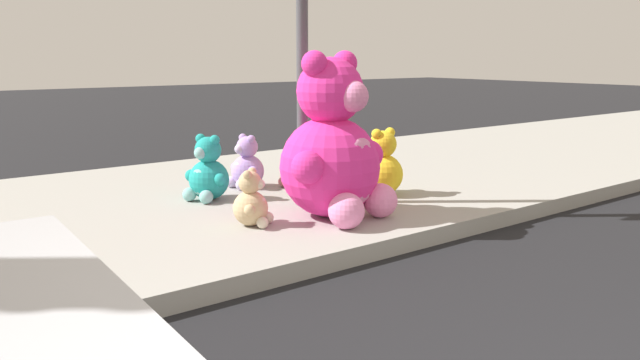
# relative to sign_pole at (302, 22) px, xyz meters

# --- Properties ---
(sidewalk) EXTENTS (28.00, 4.40, 0.15)m
(sidewalk) POSITION_rel_sign_pole_xyz_m (-1.00, 0.80, -1.77)
(sidewalk) COLOR #9E9B93
(sidewalk) RESTS_ON ground_plane
(sign_pole) EXTENTS (0.56, 0.11, 3.20)m
(sign_pole) POSITION_rel_sign_pole_xyz_m (0.00, 0.00, 0.00)
(sign_pole) COLOR #4C4C51
(sign_pole) RESTS_ON sidewalk
(plush_pink_large) EXTENTS (1.09, 1.01, 1.44)m
(plush_pink_large) POSITION_rel_sign_pole_xyz_m (-0.09, -0.59, -1.12)
(plush_pink_large) COLOR #F22D93
(plush_pink_large) RESTS_ON sidewalk
(plush_teal) EXTENTS (0.46, 0.48, 0.65)m
(plush_teal) POSITION_rel_sign_pole_xyz_m (-0.68, 0.66, -1.44)
(plush_teal) COLOR teal
(plush_teal) RESTS_ON sidewalk
(plush_red) EXTENTS (0.40, 0.39, 0.55)m
(plush_red) POSITION_rel_sign_pole_xyz_m (0.40, 0.70, -1.48)
(plush_red) COLOR red
(plush_red) RESTS_ON sidewalk
(plush_yellow) EXTENTS (0.53, 0.46, 0.68)m
(plush_yellow) POSITION_rel_sign_pole_xyz_m (0.85, -0.18, -1.42)
(plush_yellow) COLOR yellow
(plush_yellow) RESTS_ON sidewalk
(plush_lavender) EXTENTS (0.39, 0.44, 0.57)m
(plush_lavender) POSITION_rel_sign_pole_xyz_m (-0.08, 0.93, -1.47)
(plush_lavender) COLOR #B28CD8
(plush_lavender) RESTS_ON sidewalk
(plush_tan) EXTENTS (0.34, 0.35, 0.48)m
(plush_tan) POSITION_rel_sign_pole_xyz_m (-0.82, -0.41, -1.50)
(plush_tan) COLOR tan
(plush_tan) RESTS_ON sidewalk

